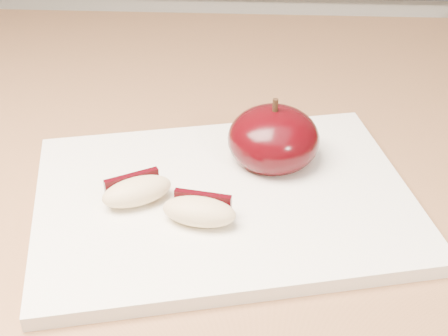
{
  "coord_description": "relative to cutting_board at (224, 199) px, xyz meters",
  "views": [
    {
      "loc": [
        -0.04,
        -0.03,
        1.22
      ],
      "look_at": [
        -0.07,
        0.38,
        0.94
      ],
      "focal_mm": 50.0,
      "sensor_mm": 36.0,
      "label": 1
    }
  ],
  "objects": [
    {
      "name": "cutting_board",
      "position": [
        0.0,
        0.0,
        0.0
      ],
      "size": [
        0.34,
        0.28,
        0.01
      ],
      "primitive_type": "cube",
      "rotation": [
        0.0,
        0.0,
        0.23
      ],
      "color": "white",
      "rests_on": "island_counter"
    },
    {
      "name": "back_cabinet",
      "position": [
        0.07,
        0.82,
        -0.44
      ],
      "size": [
        2.4,
        0.62,
        0.94
      ],
      "color": "silver",
      "rests_on": "ground"
    },
    {
      "name": "apple_half",
      "position": [
        0.04,
        0.05,
        0.03
      ],
      "size": [
        0.1,
        0.1,
        0.07
      ],
      "rotation": [
        0.0,
        0.0,
        0.39
      ],
      "color": "black",
      "rests_on": "cutting_board"
    },
    {
      "name": "apple_wedge_b",
      "position": [
        -0.02,
        -0.04,
        0.02
      ],
      "size": [
        0.06,
        0.04,
        0.02
      ],
      "rotation": [
        0.0,
        0.0,
        -0.17
      ],
      "color": "#D5BA87",
      "rests_on": "cutting_board"
    },
    {
      "name": "apple_wedge_a",
      "position": [
        -0.07,
        -0.01,
        0.02
      ],
      "size": [
        0.06,
        0.05,
        0.02
      ],
      "rotation": [
        0.0,
        0.0,
        0.51
      ],
      "color": "#D5BA87",
      "rests_on": "cutting_board"
    }
  ]
}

